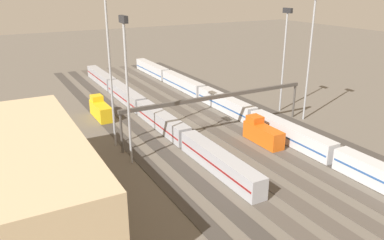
{
  "coord_description": "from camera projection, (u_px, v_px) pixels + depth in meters",
  "views": [
    {
      "loc": [
        -75.96,
        43.3,
        31.6
      ],
      "look_at": [
        -4.85,
        4.35,
        2.5
      ],
      "focal_mm": 35.95,
      "sensor_mm": 36.0,
      "label": 1
    }
  ],
  "objects": [
    {
      "name": "ground_plane",
      "position": [
        198.0,
        121.0,
        92.96
      ],
      "size": [
        400.0,
        400.0,
        0.0
      ],
      "primitive_type": "plane",
      "color": "#60594F"
    },
    {
      "name": "track_bed_0",
      "position": [
        264.0,
        108.0,
        101.98
      ],
      "size": [
        140.0,
        2.8,
        0.12
      ],
      "primitive_type": "cube",
      "color": "#3D3833",
      "rests_on": "ground_plane"
    },
    {
      "name": "track_bed_1",
      "position": [
        248.0,
        111.0,
        99.72
      ],
      "size": [
        140.0,
        2.8,
        0.12
      ],
      "primitive_type": "cube",
      "color": "#4C443D",
      "rests_on": "ground_plane"
    },
    {
      "name": "track_bed_2",
      "position": [
        232.0,
        114.0,
        97.46
      ],
      "size": [
        140.0,
        2.8,
        0.12
      ],
      "primitive_type": "cube",
      "color": "#3D3833",
      "rests_on": "ground_plane"
    },
    {
      "name": "track_bed_3",
      "position": [
        216.0,
        117.0,
        95.2
      ],
      "size": [
        140.0,
        2.8,
        0.12
      ],
      "primitive_type": "cube",
      "color": "#4C443D",
      "rests_on": "ground_plane"
    },
    {
      "name": "track_bed_4",
      "position": [
        198.0,
        121.0,
        92.94
      ],
      "size": [
        140.0,
        2.8,
        0.12
      ],
      "primitive_type": "cube",
      "color": "#4C443D",
      "rests_on": "ground_plane"
    },
    {
      "name": "track_bed_5",
      "position": [
        180.0,
        124.0,
        90.68
      ],
      "size": [
        140.0,
        2.8,
        0.12
      ],
      "primitive_type": "cube",
      "color": "#4C443D",
      "rests_on": "ground_plane"
    },
    {
      "name": "track_bed_6",
      "position": [
        160.0,
        128.0,
        88.42
      ],
      "size": [
        140.0,
        2.8,
        0.12
      ],
      "primitive_type": "cube",
      "color": "#4C443D",
      "rests_on": "ground_plane"
    },
    {
      "name": "track_bed_7",
      "position": [
        140.0,
        132.0,
        86.16
      ],
      "size": [
        140.0,
        2.8,
        0.12
      ],
      "primitive_type": "cube",
      "color": "#3D3833",
      "rests_on": "ground_plane"
    },
    {
      "name": "track_bed_8",
      "position": [
        119.0,
        136.0,
        83.9
      ],
      "size": [
        140.0,
        2.8,
        0.12
      ],
      "primitive_type": "cube",
      "color": "#3D3833",
      "rests_on": "ground_plane"
    },
    {
      "name": "train_on_track_2",
      "position": [
        225.0,
        104.0,
        99.49
      ],
      "size": [
        119.8,
        3.06,
        3.8
      ],
      "color": "silver",
      "rests_on": "ground_plane"
    },
    {
      "name": "train_on_track_8",
      "position": [
        100.0,
        110.0,
        94.24
      ],
      "size": [
        10.0,
        3.0,
        5.0
      ],
      "color": "gold",
      "rests_on": "ground_plane"
    },
    {
      "name": "train_on_track_3",
      "position": [
        262.0,
        133.0,
        79.49
      ],
      "size": [
        10.0,
        3.0,
        5.0
      ],
      "color": "#D85914",
      "rests_on": "ground_plane"
    },
    {
      "name": "train_on_track_6",
      "position": [
        142.0,
        107.0,
        97.0
      ],
      "size": [
        95.6,
        3.06,
        3.8
      ],
      "color": "#A8AAB2",
      "rests_on": "ground_plane"
    },
    {
      "name": "light_mast_0",
      "position": [
        311.0,
        43.0,
        87.94
      ],
      "size": [
        2.8,
        0.7,
        29.25
      ],
      "color": "#9EA0A5",
      "rests_on": "ground_plane"
    },
    {
      "name": "light_mast_1",
      "position": [
        126.0,
        73.0,
        65.59
      ],
      "size": [
        2.8,
        0.7,
        26.55
      ],
      "color": "#9EA0A5",
      "rests_on": "ground_plane"
    },
    {
      "name": "light_mast_2",
      "position": [
        285.0,
        47.0,
        95.01
      ],
      "size": [
        2.8,
        0.7,
        25.85
      ],
      "color": "#9EA0A5",
      "rests_on": "ground_plane"
    },
    {
      "name": "light_mast_3",
      "position": [
        109.0,
        47.0,
        72.3
      ],
      "size": [
        2.8,
        0.7,
        32.33
      ],
      "color": "#9EA0A5",
      "rests_on": "ground_plane"
    },
    {
      "name": "signal_gantry",
      "position": [
        218.0,
        99.0,
        83.08
      ],
      "size": [
        0.7,
        45.0,
        8.8
      ],
      "color": "#4C4742",
      "rests_on": "ground_plane"
    },
    {
      "name": "maintenance_shed",
      "position": [
        24.0,
        180.0,
        52.83
      ],
      "size": [
        39.9,
        16.26,
        12.02
      ],
      "primitive_type": "cube",
      "color": "tan",
      "rests_on": "ground_plane"
    }
  ]
}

